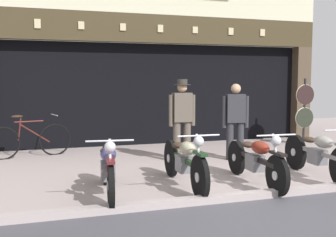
% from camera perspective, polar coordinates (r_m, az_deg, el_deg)
% --- Properties ---
extents(ground, '(21.03, 22.00, 0.18)m').
position_cam_1_polar(ground, '(5.24, 18.68, -13.98)').
color(ground, '#A49491').
extents(shop_facade, '(9.33, 4.42, 6.00)m').
position_cam_1_polar(shop_facade, '(12.33, -3.84, 5.33)').
color(shop_facade, black).
rests_on(shop_facade, ground).
extents(motorcycle_left, '(0.62, 1.98, 0.91)m').
position_cam_1_polar(motorcycle_left, '(6.01, -8.37, -6.74)').
color(motorcycle_left, black).
rests_on(motorcycle_left, ground).
extents(motorcycle_center_left, '(0.62, 2.08, 0.91)m').
position_cam_1_polar(motorcycle_center_left, '(6.43, 2.30, -5.86)').
color(motorcycle_center_left, black).
rests_on(motorcycle_center_left, ground).
extents(motorcycle_center, '(0.62, 2.04, 0.89)m').
position_cam_1_polar(motorcycle_center, '(6.73, 12.12, -5.55)').
color(motorcycle_center, black).
rests_on(motorcycle_center, ground).
extents(motorcycle_center_right, '(0.62, 2.08, 0.92)m').
position_cam_1_polar(motorcycle_center_right, '(7.42, 20.16, -4.61)').
color(motorcycle_center_right, black).
rests_on(motorcycle_center_right, ground).
extents(salesman_left, '(0.56, 0.34, 1.69)m').
position_cam_1_polar(salesman_left, '(8.33, 1.97, 0.32)').
color(salesman_left, brown).
rests_on(salesman_left, ground).
extents(shopkeeper_center, '(0.55, 0.30, 1.60)m').
position_cam_1_polar(shopkeeper_center, '(8.64, 9.36, 0.04)').
color(shopkeeper_center, '#2D2D33').
rests_on(shopkeeper_center, ground).
extents(tyre_sign_pole, '(0.54, 0.07, 1.71)m').
position_cam_1_polar(tyre_sign_pole, '(11.07, 18.50, 1.52)').
color(tyre_sign_pole, '#232328').
rests_on(tyre_sign_pole, ground).
extents(advert_board_near, '(0.76, 0.03, 1.05)m').
position_cam_1_polar(advert_board_near, '(10.48, -8.50, 6.58)').
color(advert_board_near, beige).
extents(leaning_bicycle, '(1.78, 0.59, 0.95)m').
position_cam_1_polar(leaning_bicycle, '(9.38, -18.77, -2.83)').
color(leaning_bicycle, black).
rests_on(leaning_bicycle, ground).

